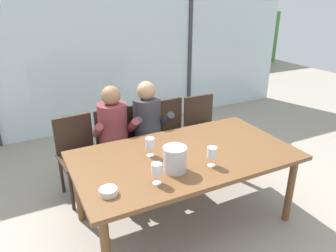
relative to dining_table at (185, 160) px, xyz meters
name	(u,v)px	position (x,y,z in m)	size (l,w,h in m)	color
ground	(145,173)	(0.00, 1.00, -0.67)	(14.00, 14.00, 0.00)	#9E9384
window_glass_panel	(99,50)	(0.00, 2.73, 0.63)	(7.24, 0.03, 2.60)	silver
window_mullion_right	(190,43)	(1.63, 2.71, 0.63)	(0.06, 0.06, 2.60)	#38383D
hillside_vineyard	(59,47)	(0.00, 6.79, 0.12)	(13.24, 2.40, 1.59)	#477A38
dining_table	(185,160)	(0.00, 0.00, 0.00)	(2.04, 1.13, 0.74)	brown
chair_near_curtain	(78,150)	(-0.80, 0.96, -0.15)	(0.48, 0.48, 0.89)	#332319
chair_left_of_center	(116,142)	(-0.35, 0.98, -0.15)	(0.45, 0.45, 0.89)	#332319
chair_center	(143,136)	(-0.02, 0.98, -0.15)	(0.45, 0.45, 0.89)	#332319
chair_right_of_center	(171,130)	(0.37, 1.00, -0.15)	(0.46, 0.46, 0.89)	#332319
chair_near_window_right	(202,125)	(0.81, 0.96, -0.15)	(0.45, 0.45, 0.89)	#332319
person_maroon_top	(115,133)	(-0.40, 0.84, 0.02)	(0.49, 0.63, 1.21)	brown
person_charcoal_jacket	(150,127)	(0.01, 0.84, 0.02)	(0.47, 0.62, 1.21)	#38383D
ice_bucket_primary	(175,159)	(-0.23, -0.22, 0.18)	(0.20, 0.20, 0.22)	#B7B7BC
tasting_bowl	(108,192)	(-0.82, -0.30, 0.09)	(0.14, 0.14, 0.05)	silver
wine_glass_by_left_taster	(212,153)	(0.10, -0.29, 0.19)	(0.08, 0.08, 0.17)	silver
wine_glass_near_bucket	(157,170)	(-0.44, -0.33, 0.19)	(0.08, 0.08, 0.17)	silver
wine_glass_center_pour	(150,143)	(-0.30, 0.12, 0.19)	(0.08, 0.08, 0.17)	silver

